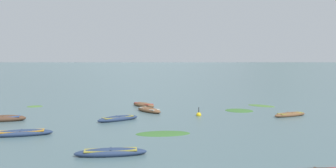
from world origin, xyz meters
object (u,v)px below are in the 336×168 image
Objects in this scene: rowboat_5 at (144,105)px; rowboat_8 at (111,153)px; rowboat_9 at (149,110)px; mooring_buoy at (199,115)px; rowboat_1 at (118,119)px; rowboat_4 at (3,119)px; rowboat_0 at (21,133)px; rowboat_7 at (290,115)px.

rowboat_5 reaches higher than rowboat_8.
rowboat_9 is 4.66m from mooring_buoy.
rowboat_4 reaches higher than rowboat_1.
rowboat_1 is 1.06× the size of rowboat_5.
rowboat_8 is 1.09× the size of rowboat_9.
rowboat_1 is 6.50m from mooring_buoy.
rowboat_0 is 11.77m from rowboat_9.
rowboat_4 is 1.02× the size of rowboat_7.
rowboat_8 is (9.41, -8.99, -0.04)m from rowboat_4.
rowboat_9 is 3.86× the size of mooring_buoy.
rowboat_0 is at bearing -158.26° from rowboat_7.
rowboat_9 is (0.89, 13.70, 0.01)m from rowboat_8.
rowboat_4 is 12.57m from rowboat_5.
rowboat_4 reaches higher than rowboat_0.
rowboat_0 is 1.14× the size of rowboat_4.
rowboat_5 is 13.37m from rowboat_7.
rowboat_7 is 16.76m from rowboat_8.
mooring_buoy is at bearing 9.92° from rowboat_4.
rowboat_8 is 12.56m from mooring_buoy.
rowboat_9 reaches higher than rowboat_7.
rowboat_5 is 0.92× the size of rowboat_9.
rowboat_9 is at bearing 86.27° from rowboat_8.
mooring_buoy is (11.03, 7.34, -0.05)m from rowboat_0.
rowboat_9 reaches higher than rowboat_8.
rowboat_4 is at bearing -177.83° from rowboat_1.
mooring_buoy reaches higher than rowboat_8.
rowboat_9 is at bearing 152.02° from mooring_buoy.
rowboat_9 is at bearing 65.56° from rowboat_1.
rowboat_7 is at bearing 6.48° from rowboat_4.
rowboat_5 is 7.44m from mooring_buoy.
rowboat_1 is 4.83m from rowboat_9.
rowboat_0 is 13.25m from mooring_buoy.
rowboat_7 is (21.66, 2.46, -0.05)m from rowboat_4.
rowboat_7 is 3.86× the size of mooring_buoy.
rowboat_7 is (18.26, 7.28, -0.01)m from rowboat_0.
rowboat_5 reaches higher than rowboat_0.
rowboat_9 is at bearing 168.80° from rowboat_7.
rowboat_1 is (4.92, 5.14, 0.00)m from rowboat_0.
rowboat_9 reaches higher than rowboat_1.
rowboat_0 reaches higher than rowboat_7.
rowboat_5 is (9.56, 8.15, -0.02)m from rowboat_4.
mooring_buoy is at bearing -49.21° from rowboat_5.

